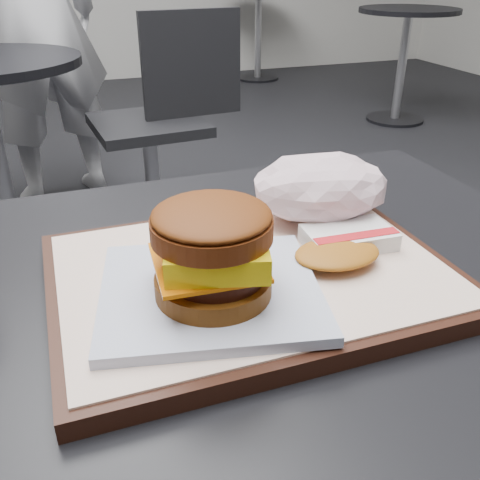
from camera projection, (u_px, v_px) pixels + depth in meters
name	position (u px, v px, depth m)	size (l,w,h in m)	color
customer_table	(230.00, 423.00, 0.61)	(0.80, 0.60, 0.77)	#A5A5AA
serving_tray	(252.00, 276.00, 0.52)	(0.38, 0.28, 0.02)	black
breakfast_sandwich	(212.00, 261.00, 0.45)	(0.22, 0.21, 0.09)	white
hash_brown	(344.00, 244.00, 0.53)	(0.12, 0.09, 0.02)	white
crumpled_wrapper	(321.00, 188.00, 0.60)	(0.16, 0.12, 0.07)	white
neighbor_chair	(164.00, 111.00, 2.12)	(0.62, 0.45, 0.88)	#A8A8AD
patron	(32.00, 11.00, 2.28)	(0.62, 0.41, 1.69)	silver
bg_table_near	(406.00, 38.00, 3.60)	(0.66, 0.66, 0.75)	black
bg_table_far	(258.00, 16.00, 4.89)	(0.66, 0.66, 0.75)	black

